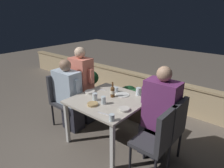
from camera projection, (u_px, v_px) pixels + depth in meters
name	position (u px, v px, depth m)	size (l,w,h in m)	color
ground_plane	(109.00, 139.00, 3.20)	(16.00, 16.00, 0.00)	#665B51
parapet_wall	(158.00, 92.00, 4.25)	(9.00, 0.18, 0.60)	tan
dining_table	(109.00, 104.00, 2.98)	(1.00, 1.01, 0.70)	#BCB2A3
planter_hedge	(136.00, 101.00, 3.77)	(0.72, 0.47, 0.57)	brown
chair_left_near	(62.00, 95.00, 3.47)	(0.41, 0.40, 0.92)	#333338
person_blue_shirt	(69.00, 95.00, 3.34)	(0.52, 0.26, 1.21)	#282833
chair_left_far	(76.00, 89.00, 3.71)	(0.41, 0.40, 0.92)	#333338
person_coral_top	(83.00, 85.00, 3.55)	(0.48, 0.26, 1.36)	#282833
chair_right_near	(158.00, 138.00, 2.32)	(0.41, 0.40, 0.92)	#333338
chair_right_far	(171.00, 126.00, 2.55)	(0.41, 0.40, 0.92)	#333338
person_purple_stripe	(158.00, 114.00, 2.63)	(0.50, 0.26, 1.31)	#282833
beer_bottle	(113.00, 91.00, 3.00)	(0.07, 0.07, 0.24)	brown
plate_0	(122.00, 95.00, 3.09)	(0.22, 0.22, 0.01)	white
bowl_0	(124.00, 109.00, 2.62)	(0.15, 0.15, 0.03)	beige
bowl_1	(93.00, 104.00, 2.76)	(0.15, 0.15, 0.03)	tan
bowl_2	(90.00, 92.00, 3.17)	(0.16, 0.16, 0.04)	beige
glass_cup_0	(112.00, 117.00, 2.38)	(0.07, 0.07, 0.08)	silver
glass_cup_1	(95.00, 97.00, 2.90)	(0.07, 0.07, 0.11)	silver
glass_cup_2	(103.00, 100.00, 2.79)	(0.07, 0.07, 0.11)	silver
glass_cup_3	(116.00, 90.00, 3.20)	(0.07, 0.07, 0.08)	silver
glass_cup_4	(138.00, 91.00, 3.08)	(0.08, 0.08, 0.12)	silver
fork_0	(101.00, 90.00, 3.30)	(0.17, 0.08, 0.01)	silver
fork_1	(104.00, 114.00, 2.54)	(0.17, 0.05, 0.01)	silver
potted_plant	(91.00, 84.00, 4.21)	(0.32, 0.32, 0.76)	brown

